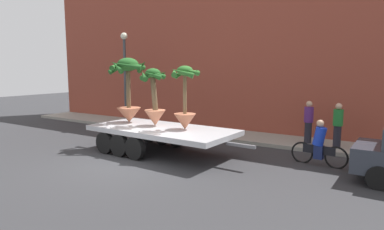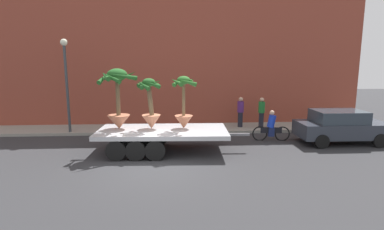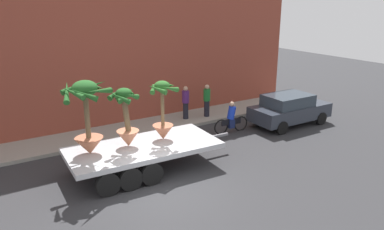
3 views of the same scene
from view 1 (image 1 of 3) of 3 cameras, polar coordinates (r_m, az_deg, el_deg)
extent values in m
plane|color=#2D2D30|center=(11.51, -11.80, -8.20)|extent=(60.00, 60.00, 0.00)
cube|color=gray|center=(16.28, 3.41, -3.03)|extent=(24.00, 2.20, 0.15)
cube|color=brown|center=(17.52, 6.30, 11.11)|extent=(24.00, 1.20, 8.31)
cube|color=#B7BABF|center=(12.57, -5.08, -2.53)|extent=(5.59, 2.77, 0.18)
cylinder|color=black|center=(14.68, -7.30, -2.99)|extent=(0.81, 0.25, 0.80)
cylinder|color=black|center=(13.05, -14.40, -4.55)|extent=(0.81, 0.25, 0.80)
cylinder|color=black|center=(14.18, -5.00, -3.35)|extent=(0.81, 0.25, 0.80)
cylinder|color=black|center=(12.49, -12.10, -5.04)|extent=(0.81, 0.25, 0.80)
cylinder|color=black|center=(13.71, -2.53, -3.72)|extent=(0.81, 0.25, 0.80)
cylinder|color=black|center=(11.95, -9.57, -5.56)|extent=(0.81, 0.25, 0.80)
cube|color=slate|center=(10.84, 8.24, -5.08)|extent=(1.00, 0.14, 0.10)
cone|color=#C17251|center=(12.97, -6.24, -0.48)|extent=(0.81, 0.81, 0.60)
cylinder|color=brown|center=(12.89, -6.43, 3.93)|extent=(0.32, 0.20, 1.41)
ellipsoid|color=#235B23|center=(12.88, -6.61, 7.04)|extent=(0.57, 0.57, 0.36)
cone|color=#235B23|center=(12.66, -5.72, 6.78)|extent=(0.31, 0.66, 0.36)
cone|color=#235B23|center=(13.05, -5.15, 6.82)|extent=(0.78, 0.49, 0.40)
cone|color=#235B23|center=(13.24, -6.38, 6.82)|extent=(0.74, 0.56, 0.39)
cone|color=#235B23|center=(13.04, -7.79, 6.69)|extent=(0.30, 0.67, 0.42)
cone|color=#235B23|center=(12.82, -8.14, 6.63)|extent=(0.68, 0.61, 0.47)
cone|color=#235B23|center=(12.55, -6.70, 6.71)|extent=(0.68, 0.57, 0.41)
cone|color=#B26647|center=(13.93, -10.56, 0.01)|extent=(0.97, 0.97, 0.60)
cylinder|color=brown|center=(13.82, -10.67, 4.78)|extent=(0.19, 0.18, 1.73)
ellipsoid|color=#235B23|center=(13.80, -10.76, 8.36)|extent=(0.85, 0.85, 0.53)
cone|color=#235B23|center=(13.50, -9.36, 8.24)|extent=(0.21, 0.91, 0.37)
cone|color=#235B23|center=(13.91, -8.41, 8.12)|extent=(1.04, 0.84, 0.58)
cone|color=#235B23|center=(14.28, -9.56, 8.20)|extent=(1.16, 0.43, 0.44)
cone|color=#235B23|center=(14.30, -11.88, 7.98)|extent=(0.52, 1.13, 0.65)
cone|color=#235B23|center=(13.96, -12.68, 8.13)|extent=(0.61, 0.99, 0.40)
cone|color=#235B23|center=(13.61, -12.57, 7.97)|extent=(0.94, 0.54, 0.57)
cone|color=#235B23|center=(13.22, -11.13, 8.22)|extent=(1.09, 0.85, 0.41)
cone|color=#B26647|center=(12.12, -1.20, -1.11)|extent=(0.79, 0.79, 0.56)
cylinder|color=brown|center=(12.00, -1.21, 3.83)|extent=(0.14, 0.13, 1.53)
ellipsoid|color=#2D6B28|center=(11.97, -1.22, 7.48)|extent=(0.57, 0.57, 0.36)
cone|color=#2D6B28|center=(11.79, 0.12, 7.31)|extent=(0.20, 0.68, 0.31)
cone|color=#2D6B28|center=(12.15, 0.21, 7.26)|extent=(0.74, 0.49, 0.36)
cone|color=#2D6B28|center=(12.26, -1.64, 7.09)|extent=(0.56, 0.62, 0.43)
cone|color=#2D6B28|center=(11.97, -3.01, 7.22)|extent=(0.60, 0.75, 0.39)
cone|color=#2D6B28|center=(11.58, -1.66, 7.17)|extent=(0.84, 0.48, 0.42)
torus|color=black|center=(11.73, 23.11, -6.65)|extent=(0.74, 0.13, 0.74)
torus|color=black|center=(12.04, 18.03, -6.03)|extent=(0.74, 0.13, 0.74)
cube|color=black|center=(11.83, 20.58, -5.50)|extent=(1.04, 0.16, 0.28)
cylinder|color=#1938C6|center=(11.74, 20.69, -3.36)|extent=(0.47, 0.38, 0.65)
sphere|color=tan|center=(11.67, 20.79, -1.34)|extent=(0.24, 0.24, 0.24)
cube|color=navy|center=(11.85, 20.56, -5.88)|extent=(0.30, 0.27, 0.44)
cylinder|color=black|center=(11.85, 29.59, -7.01)|extent=(0.64, 0.21, 0.64)
cylinder|color=black|center=(10.22, 28.94, -9.24)|extent=(0.64, 0.21, 0.64)
cylinder|color=black|center=(14.47, 18.94, -2.82)|extent=(0.28, 0.28, 0.85)
cylinder|color=#51236B|center=(14.36, 19.07, 0.06)|extent=(0.36, 0.36, 0.62)
sphere|color=tan|center=(14.31, 19.15, 1.77)|extent=(0.24, 0.24, 0.24)
cylinder|color=black|center=(14.01, 23.23, -3.38)|extent=(0.28, 0.28, 0.85)
cylinder|color=#1E702D|center=(13.89, 23.40, -0.40)|extent=(0.36, 0.36, 0.62)
sphere|color=tan|center=(13.84, 23.49, 1.36)|extent=(0.24, 0.24, 0.24)
cylinder|color=#383D42|center=(18.25, -11.17, 5.37)|extent=(0.14, 0.14, 4.50)
sphere|color=#EAEACC|center=(18.30, -11.38, 12.89)|extent=(0.36, 0.36, 0.36)
camera|label=2|loc=(7.78, -81.36, 6.62)|focal=28.56mm
camera|label=3|loc=(13.32, -67.82, 16.05)|focal=35.02mm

